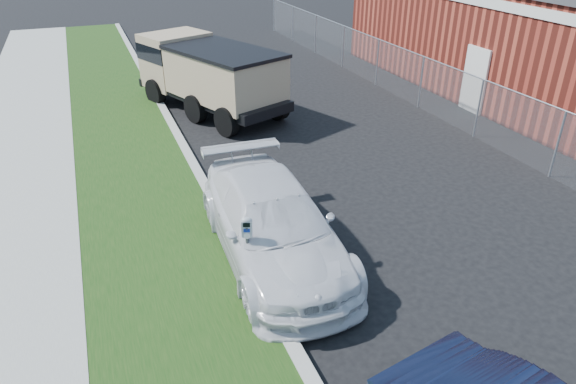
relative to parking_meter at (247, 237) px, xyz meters
name	(u,v)px	position (x,y,z in m)	size (l,w,h in m)	color
ground	(368,243)	(2.76, 0.52, -1.15)	(120.00, 120.00, 0.00)	black
streetside	(82,246)	(-2.81, 2.52, -1.08)	(6.12, 50.00, 0.15)	gray
chainlink_fence	(422,72)	(8.76, 7.52, 0.11)	(0.06, 30.06, 30.00)	slate
brick_building	(539,29)	(14.76, 8.52, 0.98)	(9.20, 14.20, 4.17)	maroon
parking_meter	(247,237)	(0.00, 0.00, 0.00)	(0.23, 0.19, 1.40)	#3F4247
white_wagon	(273,224)	(0.77, 0.84, -0.39)	(2.11, 5.20, 1.51)	silver
dump_truck	(206,72)	(1.72, 10.05, 0.18)	(4.29, 6.42, 2.37)	black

